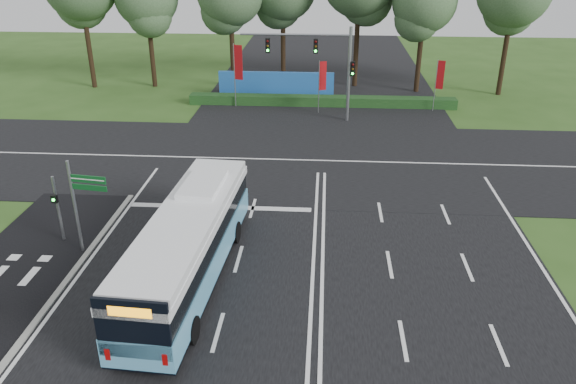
# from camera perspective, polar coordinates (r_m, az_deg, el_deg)

# --- Properties ---
(ground) EXTENTS (120.00, 120.00, 0.00)m
(ground) POSITION_cam_1_polar(r_m,az_deg,el_deg) (24.72, 2.59, -7.16)
(ground) COLOR #2D4F1A
(ground) RESTS_ON ground
(road_main) EXTENTS (20.00, 120.00, 0.04)m
(road_main) POSITION_cam_1_polar(r_m,az_deg,el_deg) (24.71, 2.60, -7.12)
(road_main) COLOR black
(road_main) RESTS_ON ground
(road_cross) EXTENTS (120.00, 14.00, 0.05)m
(road_cross) POSITION_cam_1_polar(r_m,az_deg,el_deg) (35.46, 3.13, 3.19)
(road_cross) COLOR black
(road_cross) RESTS_ON ground
(bike_path) EXTENTS (5.00, 18.00, 0.06)m
(bike_path) POSITION_cam_1_polar(r_m,az_deg,el_deg) (25.65, -27.15, -8.86)
(bike_path) COLOR black
(bike_path) RESTS_ON ground
(kerb_strip) EXTENTS (0.25, 18.00, 0.12)m
(kerb_strip) POSITION_cam_1_polar(r_m,az_deg,el_deg) (24.52, -22.28, -9.37)
(kerb_strip) COLOR gray
(kerb_strip) RESTS_ON ground
(city_bus) EXTENTS (3.18, 11.94, 3.39)m
(city_bus) POSITION_cam_1_polar(r_m,az_deg,el_deg) (22.97, -10.04, -5.29)
(city_bus) COLOR #59A5CE
(city_bus) RESTS_ON ground
(pedestrian_signal) EXTENTS (0.28, 0.41, 3.24)m
(pedestrian_signal) POSITION_cam_1_polar(r_m,az_deg,el_deg) (27.57, -22.38, -1.39)
(pedestrian_signal) COLOR gray
(pedestrian_signal) RESTS_ON ground
(street_sign) EXTENTS (1.70, 0.33, 4.40)m
(street_sign) POSITION_cam_1_polar(r_m,az_deg,el_deg) (25.74, -20.31, -0.50)
(street_sign) COLOR gray
(street_sign) RESTS_ON ground
(banner_flag_left) EXTENTS (0.74, 0.26, 5.16)m
(banner_flag_left) POSITION_cam_1_polar(r_m,az_deg,el_deg) (46.26, -5.18, 12.58)
(banner_flag_left) COLOR gray
(banner_flag_left) RESTS_ON ground
(banner_flag_mid) EXTENTS (0.59, 0.24, 4.19)m
(banner_flag_mid) POSITION_cam_1_polar(r_m,az_deg,el_deg) (44.61, 3.45, 11.40)
(banner_flag_mid) COLOR gray
(banner_flag_mid) RESTS_ON ground
(banner_flag_right) EXTENTS (0.59, 0.24, 4.17)m
(banner_flag_right) POSITION_cam_1_polar(r_m,az_deg,el_deg) (46.49, 15.11, 11.14)
(banner_flag_right) COLOR gray
(banner_flag_right) RESTS_ON ground
(traffic_light_gantry) EXTENTS (8.41, 0.28, 7.00)m
(traffic_light_gantry) POSITION_cam_1_polar(r_m,az_deg,el_deg) (42.31, 3.79, 13.31)
(traffic_light_gantry) COLOR gray
(traffic_light_gantry) RESTS_ON ground
(hedge) EXTENTS (22.00, 1.20, 0.80)m
(hedge) POSITION_cam_1_polar(r_m,az_deg,el_deg) (47.20, 3.43, 9.21)
(hedge) COLOR #123313
(hedge) RESTS_ON ground
(blue_hoarding) EXTENTS (10.00, 0.30, 2.20)m
(blue_hoarding) POSITION_cam_1_polar(r_m,az_deg,el_deg) (49.63, -1.21, 10.87)
(blue_hoarding) COLOR #1F5BAC
(blue_hoarding) RESTS_ON ground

